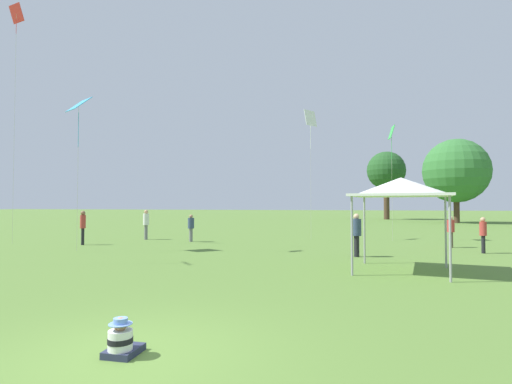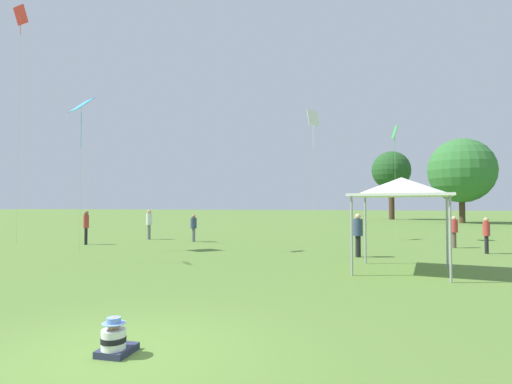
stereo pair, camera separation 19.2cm
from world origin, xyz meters
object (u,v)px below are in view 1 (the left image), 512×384
at_px(person_standing_3, 451,229).
at_px(person_standing_1, 357,231).
at_px(person_standing_4, 83,224).
at_px(canopy_tent, 401,188).
at_px(kite_8, 16,22).
at_px(distant_tree_1, 456,171).
at_px(kite_2, 310,121).
at_px(kite_5, 391,136).
at_px(person_standing_2, 483,231).
at_px(seated_toddler, 121,341).
at_px(person_standing_5, 191,226).
at_px(distant_tree_2, 386,171).
at_px(person_standing_6, 146,222).
at_px(kite_0, 79,108).

bearing_deg(person_standing_3, person_standing_1, 117.89).
height_order(person_standing_4, canopy_tent, canopy_tent).
bearing_deg(kite_8, distant_tree_1, -73.17).
height_order(kite_2, kite_8, kite_8).
bearing_deg(kite_5, canopy_tent, 33.83).
height_order(person_standing_1, person_standing_3, person_standing_1).
relative_size(person_standing_2, kite_2, 0.20).
height_order(seated_toddler, person_standing_4, person_standing_4).
bearing_deg(seated_toddler, person_standing_4, 127.89).
distance_m(seated_toddler, person_standing_1, 12.60).
relative_size(person_standing_5, kite_2, 0.20).
distance_m(person_standing_1, person_standing_4, 14.50).
bearing_deg(person_standing_1, person_standing_4, 113.71).
bearing_deg(person_standing_3, canopy_tent, 140.29).
bearing_deg(distant_tree_1, person_standing_4, -128.58).
distance_m(person_standing_3, distant_tree_2, 39.74).
bearing_deg(distant_tree_1, kite_5, -110.18).
xyz_separation_m(person_standing_2, person_standing_5, (-15.01, 2.09, -0.04)).
xyz_separation_m(person_standing_5, distant_tree_1, (21.19, 29.59, 5.25)).
xyz_separation_m(person_standing_6, kite_2, (10.05, 2.35, 6.32)).
height_order(kite_0, kite_5, kite_0).
distance_m(canopy_tent, kite_0, 14.92).
relative_size(person_standing_3, kite_0, 0.22).
xyz_separation_m(person_standing_4, kite_8, (-4.15, -0.49, 11.37)).
relative_size(person_standing_1, distant_tree_2, 0.18).
distance_m(person_standing_5, kite_5, 13.36).
bearing_deg(seated_toddler, kite_2, 86.92).
xyz_separation_m(person_standing_4, person_standing_5, (4.95, 3.18, -0.20)).
height_order(person_standing_2, person_standing_5, person_standing_2).
bearing_deg(person_standing_3, kite_8, 81.31).
height_order(kite_2, kite_5, kite_2).
bearing_deg(seated_toddler, person_standing_1, 73.25).
relative_size(person_standing_2, person_standing_6, 0.87).
distance_m(person_standing_5, kite_8, 15.17).
bearing_deg(kite_0, person_standing_2, 84.78).
xyz_separation_m(person_standing_3, kite_2, (-7.41, 2.82, 6.49)).
height_order(seated_toddler, distant_tree_1, distant_tree_1).
bearing_deg(canopy_tent, person_standing_4, 162.75).
height_order(person_standing_4, kite_5, kite_5).
bearing_deg(kite_0, seated_toddler, 23.76).
bearing_deg(distant_tree_2, seated_toddler, -98.04).
bearing_deg(kite_8, seated_toddler, -161.70).
height_order(kite_8, distant_tree_2, kite_8).
height_order(kite_2, distant_tree_2, distant_tree_2).
relative_size(person_standing_5, kite_0, 0.22).
relative_size(person_standing_2, person_standing_4, 0.88).
distance_m(person_standing_5, kite_2, 9.84).
bearing_deg(kite_8, canopy_tent, -133.35).
relative_size(person_standing_2, person_standing_3, 1.01).
bearing_deg(seated_toddler, person_standing_6, 117.14).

